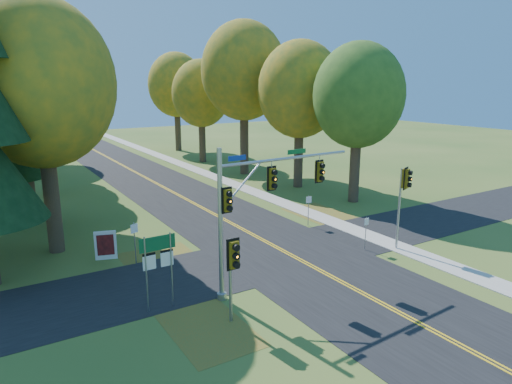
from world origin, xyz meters
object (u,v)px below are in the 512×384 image
info_kiosk (106,245)px  east_signal_pole (404,188)px  route_sign_cluster (158,257)px  traffic_mast (256,199)px

info_kiosk → east_signal_pole: bearing=-9.2°
east_signal_pole → route_sign_cluster: 14.55m
east_signal_pole → info_kiosk: bearing=131.5°
route_sign_cluster → info_kiosk: bearing=93.7°
traffic_mast → route_sign_cluster: 5.02m
route_sign_cluster → info_kiosk: 7.21m
route_sign_cluster → info_kiosk: (-0.57, 7.02, -1.57)m
traffic_mast → route_sign_cluster: bearing=169.4°
traffic_mast → east_signal_pole: size_ratio=1.54×
east_signal_pole → info_kiosk: east_signal_pole is taller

